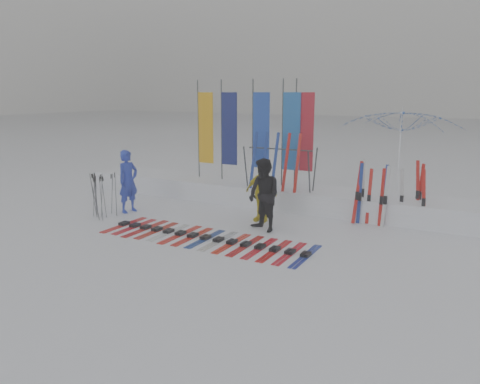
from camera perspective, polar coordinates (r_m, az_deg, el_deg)
The scene contains 11 objects.
ground at distance 10.53m, azimuth -5.13°, elevation -6.83°, with size 120.00×120.00×0.00m, color white.
snow_bank at distance 14.36m, azimuth 4.98°, elevation -0.45°, with size 14.00×1.60×0.60m, color white.
person_blue at distance 13.77m, azimuth -13.47°, elevation 1.27°, with size 0.66×0.43×1.80m, color #1F34BA.
person_black at distance 11.56m, azimuth 2.94°, elevation -0.40°, with size 0.88×0.69×1.82m, color black.
person_yellow at distance 12.48m, azimuth 2.60°, elevation -0.05°, with size 0.92×0.38×1.57m, color #D8C50E.
tent_canopy at distance 13.82m, azimuth 18.63°, elevation 3.61°, with size 3.31×3.38×3.04m, color white.
ski_row at distance 11.13m, azimuth -4.24°, elevation -5.58°, with size 5.19×1.68×0.07m.
pole_cluster at distance 13.49m, azimuth -16.72°, elevation -0.44°, with size 0.69×0.79×1.26m.
feather_flags at distance 14.61m, azimuth 1.96°, elevation 7.52°, with size 4.01×0.10×3.20m.
ski_rack at distance 13.76m, azimuth 4.87°, elevation 3.59°, with size 2.04×0.80×1.23m.
upright_skis at distance 12.84m, azimuth 17.53°, elevation -0.27°, with size 1.69×1.08×1.67m.
Camera 1 is at (5.53, -8.29, 3.41)m, focal length 35.00 mm.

